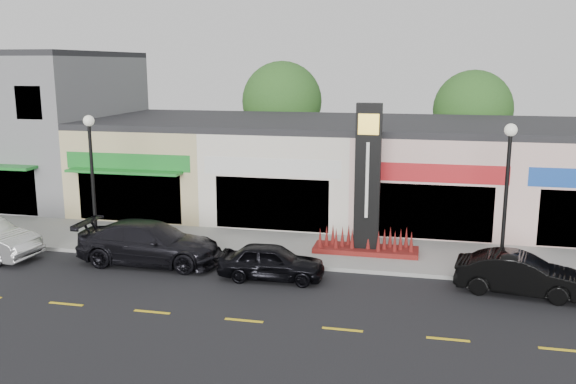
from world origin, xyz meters
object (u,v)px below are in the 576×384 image
object	(u,v)px
car_black_conv	(519,274)
lamp_east_near	(507,185)
pylon_sign	(367,201)
lamp_west_near	(92,168)
car_black_sedan	(272,262)
car_dark_sedan	(150,243)

from	to	relation	value
car_black_conv	lamp_east_near	bearing A→B (deg)	26.36
pylon_sign	car_black_conv	distance (m)	6.43
lamp_west_near	pylon_sign	bearing A→B (deg)	8.77
lamp_west_near	lamp_east_near	size ratio (longest dim) A/B	1.00
pylon_sign	car_black_conv	xyz separation A→B (m)	(5.44, -3.05, -1.59)
lamp_east_near	pylon_sign	distance (m)	5.42
lamp_east_near	pylon_sign	bearing A→B (deg)	161.25
lamp_west_near	car_black_sedan	xyz separation A→B (m)	(7.94, -1.75, -2.82)
lamp_west_near	pylon_sign	world-z (taller)	pylon_sign
car_dark_sedan	lamp_west_near	bearing A→B (deg)	69.48
car_dark_sedan	car_black_conv	world-z (taller)	car_dark_sedan
car_black_sedan	lamp_east_near	bearing A→B (deg)	-79.74
lamp_west_near	lamp_east_near	xyz separation A→B (m)	(16.00, 0.00, 0.00)
pylon_sign	car_black_sedan	distance (m)	4.89
car_dark_sedan	car_black_sedan	bearing A→B (deg)	-98.52
car_black_sedan	car_black_conv	world-z (taller)	car_black_conv
car_dark_sedan	car_black_sedan	distance (m)	5.08
lamp_east_near	pylon_sign	size ratio (longest dim) A/B	0.91
pylon_sign	car_dark_sedan	distance (m)	8.67
lamp_west_near	pylon_sign	xyz separation A→B (m)	(11.00, 1.70, -1.20)
lamp_west_near	lamp_east_near	bearing A→B (deg)	0.00
car_dark_sedan	car_black_sedan	size ratio (longest dim) A/B	1.48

